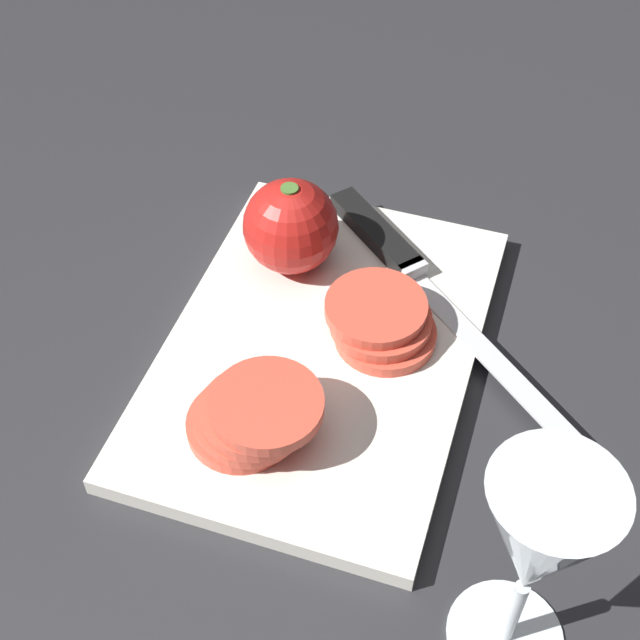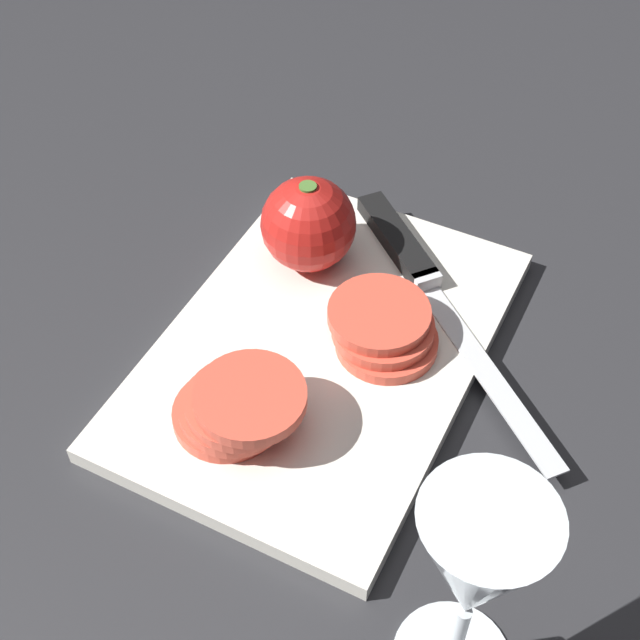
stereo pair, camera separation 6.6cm
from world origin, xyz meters
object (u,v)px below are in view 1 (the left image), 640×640
(wine_glass, at_px, (537,548))
(knife, at_px, (394,252))
(tomato_slice_stack_far, at_px, (381,321))
(whole_tomato, at_px, (291,226))
(tomato_slice_stack_near, at_px, (253,414))

(wine_glass, height_order, knife, wine_glass)
(wine_glass, distance_m, tomato_slice_stack_far, 0.26)
(whole_tomato, xyz_separation_m, tomato_slice_stack_far, (-0.06, -0.09, -0.02))
(wine_glass, bearing_deg, whole_tomato, 41.66)
(knife, bearing_deg, wine_glass, -22.35)
(knife, xyz_separation_m, tomato_slice_stack_near, (-0.20, 0.05, 0.01))
(wine_glass, relative_size, whole_tomato, 2.15)
(knife, bearing_deg, tomato_slice_stack_far, -41.73)
(knife, relative_size, tomato_slice_stack_near, 2.53)
(wine_glass, distance_m, knife, 0.34)
(knife, xyz_separation_m, tomato_slice_stack_far, (-0.09, -0.01, 0.01))
(tomato_slice_stack_near, height_order, tomato_slice_stack_far, tomato_slice_stack_near)
(wine_glass, xyz_separation_m, tomato_slice_stack_far, (0.20, 0.14, -0.08))
(whole_tomato, relative_size, tomato_slice_stack_far, 0.89)
(whole_tomato, distance_m, tomato_slice_stack_far, 0.11)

